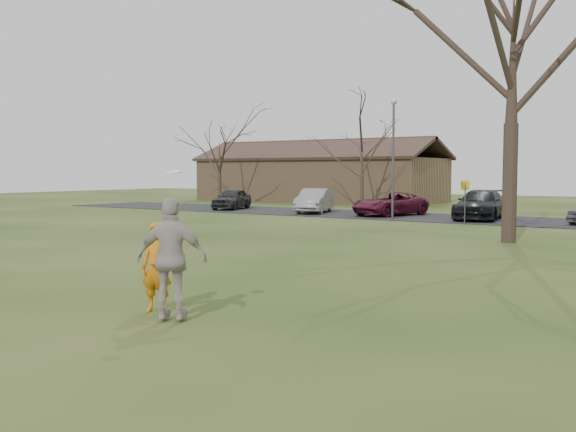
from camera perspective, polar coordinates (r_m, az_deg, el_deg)
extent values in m
plane|color=#1E380F|center=(12.16, -10.76, -8.17)|extent=(120.00, 120.00, 0.00)
cube|color=black|center=(34.53, 19.98, -0.44)|extent=(62.00, 6.50, 0.04)
imported|color=orange|center=(11.93, -11.41, -4.44)|extent=(0.69, 0.56, 1.63)
imported|color=#28282A|center=(42.56, -4.94, 1.52)|extent=(2.72, 4.26, 1.35)
imported|color=gray|center=(38.86, 2.35, 1.35)|extent=(2.80, 4.60, 1.43)
imported|color=#521325|center=(36.89, 8.90, 1.07)|extent=(3.41, 5.14, 1.31)
imported|color=black|center=(35.05, 16.53, 0.97)|extent=(2.72, 5.41, 1.51)
imported|color=#B1A59F|center=(11.09, -10.13, -3.67)|extent=(1.29, 0.98, 2.04)
cylinder|color=white|center=(10.88, -9.99, 3.80)|extent=(0.27, 0.27, 0.09)
cube|color=#8C6D4C|center=(54.41, 2.70, 3.16)|extent=(20.00, 8.00, 3.50)
cube|color=#33231C|center=(52.70, 1.54, 5.85)|extent=(20.60, 4.40, 1.78)
cube|color=#33231C|center=(56.19, 3.80, 5.73)|extent=(20.60, 4.40, 1.78)
cube|color=#38281E|center=(54.46, 2.71, 6.52)|extent=(20.60, 0.45, 0.20)
cylinder|color=#47474C|center=(34.10, 9.19, 4.71)|extent=(0.12, 0.12, 6.00)
sphere|color=beige|center=(34.28, 9.25, 9.90)|extent=(0.34, 0.34, 0.34)
cylinder|color=#47474C|center=(32.17, 15.25, 1.10)|extent=(0.06, 0.06, 2.00)
cube|color=yellow|center=(32.14, 15.27, 2.61)|extent=(0.35, 0.35, 0.45)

